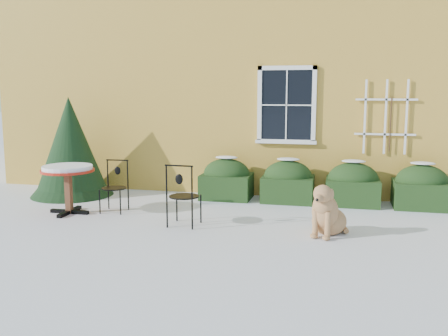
% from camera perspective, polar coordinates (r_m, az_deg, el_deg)
% --- Properties ---
extents(ground, '(80.00, 80.00, 0.00)m').
position_cam_1_polar(ground, '(8.20, -1.58, -7.28)').
color(ground, white).
rests_on(ground, ground).
extents(house, '(12.40, 8.40, 6.40)m').
position_cam_1_polar(house, '(14.79, 5.34, 12.43)').
color(house, gold).
rests_on(house, ground).
extents(hedge_row, '(4.95, 0.80, 0.91)m').
position_cam_1_polar(hedge_row, '(10.35, 10.90, -1.76)').
color(hedge_row, black).
rests_on(hedge_row, ground).
extents(evergreen_shrub, '(1.77, 1.77, 2.15)m').
position_cam_1_polar(evergreen_shrub, '(11.36, -17.10, 1.30)').
color(evergreen_shrub, black).
rests_on(evergreen_shrub, ground).
extents(bistro_table, '(0.98, 0.98, 0.91)m').
position_cam_1_polar(bistro_table, '(9.67, -17.43, -0.62)').
color(bistro_table, black).
rests_on(bistro_table, ground).
extents(patio_chair_near, '(0.51, 0.51, 1.07)m').
position_cam_1_polar(patio_chair_near, '(8.44, -4.70, -3.08)').
color(patio_chair_near, black).
rests_on(patio_chair_near, ground).
extents(patio_chair_far, '(0.47, 0.47, 0.97)m').
position_cam_1_polar(patio_chair_far, '(9.67, -12.38, -2.03)').
color(patio_chair_far, black).
rests_on(patio_chair_far, ground).
extents(dog, '(0.71, 0.93, 0.87)m').
position_cam_1_polar(dog, '(8.06, 11.64, -5.17)').
color(dog, tan).
rests_on(dog, ground).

